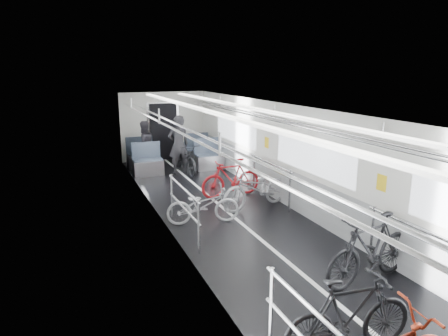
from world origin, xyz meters
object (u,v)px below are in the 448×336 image
object	(u,v)px
bike_left_far	(203,205)
bike_right_far	(231,178)
bike_right_near	(370,249)
person_standing	(179,145)
bike_right_mid	(256,188)
bike_aisle	(184,158)
person_seated	(144,145)
bike_left_mid	(349,316)

from	to	relation	value
bike_left_far	bike_right_far	world-z (taller)	bike_right_far
bike_right_near	person_standing	xyz separation A→B (m)	(-0.87, 7.39, 0.37)
bike_right_mid	bike_left_far	bearing A→B (deg)	-86.50
person_standing	bike_right_mid	bearing A→B (deg)	98.46
bike_right_near	bike_aisle	distance (m)	7.42
bike_right_near	bike_aisle	bearing A→B (deg)	177.27
bike_right_near	person_standing	bearing A→B (deg)	178.59
person_seated	bike_right_mid	bearing A→B (deg)	92.11
bike_left_mid	person_standing	world-z (taller)	person_standing
person_standing	person_seated	bearing A→B (deg)	-55.93
bike_right_mid	person_seated	world-z (taller)	person_seated
person_seated	bike_left_far	bearing A→B (deg)	75.25
bike_right_mid	bike_right_near	bearing A→B (deg)	-11.80
bike_left_far	bike_aisle	distance (m)	4.25
bike_right_near	bike_aisle	size ratio (longest dim) A/B	1.00
bike_right_near	person_standing	size ratio (longest dim) A/B	0.99
bike_right_near	bike_right_mid	xyz separation A→B (m)	(-0.07, 3.66, -0.05)
bike_right_far	person_seated	bearing A→B (deg)	-162.35
person_standing	bike_left_mid	bearing A→B (deg)	83.31
bike_left_far	bike_aisle	bearing A→B (deg)	-1.23
bike_right_near	bike_left_far	bearing A→B (deg)	-162.57
bike_right_near	bike_left_mid	bearing A→B (deg)	-56.96
bike_aisle	person_seated	distance (m)	1.54
bike_right_far	person_seated	world-z (taller)	person_seated
bike_aisle	bike_right_far	bearing A→B (deg)	-86.78
bike_left_far	bike_right_mid	world-z (taller)	bike_right_mid
bike_right_mid	person_seated	size ratio (longest dim) A/B	1.20
bike_left_far	bike_right_mid	xyz separation A→B (m)	(1.47, 0.43, 0.09)
bike_right_far	bike_right_mid	bearing A→B (deg)	8.35
bike_right_near	bike_right_far	size ratio (longest dim) A/B	1.11
bike_aisle	person_seated	size ratio (longest dim) A/B	1.15
bike_right_near	person_seated	world-z (taller)	person_seated
bike_left_far	bike_right_near	world-z (taller)	bike_right_near
bike_left_mid	bike_right_mid	distance (m)	4.99
bike_right_near	bike_aisle	world-z (taller)	bike_right_near
bike_aisle	person_standing	size ratio (longest dim) A/B	0.99
person_standing	person_seated	xyz separation A→B (m)	(-0.85, 1.10, -0.13)
bike_left_mid	bike_right_far	xyz separation A→B (m)	(1.06, 5.85, 0.00)
bike_right_far	bike_left_far	bearing A→B (deg)	-44.01
bike_left_mid	bike_right_mid	world-z (taller)	bike_right_mid
bike_left_mid	person_standing	xyz separation A→B (m)	(0.47, 8.56, 0.43)
bike_left_mid	bike_right_mid	size ratio (longest dim) A/B	0.87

